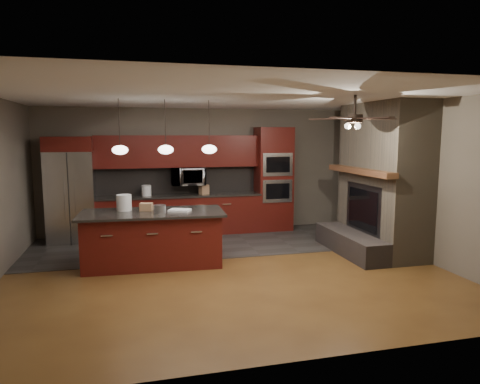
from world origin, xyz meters
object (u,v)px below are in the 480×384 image
object	(u,v)px
white_bucket	(124,203)
cardboard_box	(146,207)
refrigerator	(71,190)
kitchen_island	(153,238)
oven_tower	(273,179)
paint_can	(160,209)
paint_tray	(180,210)
counter_bucket	(146,190)
counter_box	(204,189)
microwave	(188,176)

from	to	relation	value
white_bucket	cardboard_box	bearing A→B (deg)	-15.83
refrigerator	kitchen_island	world-z (taller)	refrigerator
white_bucket	oven_tower	bearing A→B (deg)	29.53
kitchen_island	paint_can	world-z (taller)	paint_can
paint_tray	counter_bucket	distance (m)	2.24
paint_can	counter_bucket	size ratio (longest dim) A/B	0.87
refrigerator	white_bucket	size ratio (longest dim) A/B	7.92
kitchen_island	cardboard_box	distance (m)	0.55
oven_tower	counter_bucket	xyz separation A→B (m)	(-2.89, 0.01, -0.18)
kitchen_island	paint_tray	world-z (taller)	paint_tray
counter_box	refrigerator	bearing A→B (deg)	156.39
white_bucket	paint_tray	bearing A→B (deg)	-18.30
microwave	refrigerator	world-z (taller)	refrigerator
paint_tray	counter_bucket	xyz separation A→B (m)	(-0.48, 2.19, 0.08)
kitchen_island	counter_box	size ratio (longest dim) A/B	11.54
refrigerator	cardboard_box	size ratio (longest dim) A/B	10.52
refrigerator	paint_can	xyz separation A→B (m)	(1.66, -2.19, -0.10)
white_bucket	paint_tray	distance (m)	0.97
oven_tower	counter_bucket	distance (m)	2.89
kitchen_island	white_bucket	world-z (taller)	white_bucket
oven_tower	cardboard_box	world-z (taller)	oven_tower
kitchen_island	counter_box	bearing A→B (deg)	62.62
white_bucket	counter_box	xyz separation A→B (m)	(1.68, 1.84, -0.05)
white_bucket	paint_can	distance (m)	0.70
cardboard_box	paint_can	bearing A→B (deg)	-39.34
oven_tower	cardboard_box	xyz separation A→B (m)	(-2.95, -1.98, -0.21)
kitchen_island	paint_can	distance (m)	0.56
microwave	cardboard_box	xyz separation A→B (m)	(-0.98, -2.04, -0.31)
microwave	counter_bucket	bearing A→B (deg)	-176.86
cardboard_box	counter_box	xyz separation A→B (m)	(1.31, 1.94, 0.02)
oven_tower	microwave	world-z (taller)	oven_tower
white_bucket	counter_bucket	size ratio (longest dim) A/B	1.18
refrigerator	white_bucket	bearing A→B (deg)	-58.98
microwave	paint_can	bearing A→B (deg)	-108.26
oven_tower	white_bucket	world-z (taller)	oven_tower
oven_tower	kitchen_island	bearing A→B (deg)	-143.43
microwave	paint_can	distance (m)	2.46
refrigerator	counter_bucket	bearing A→B (deg)	3.06
microwave	kitchen_island	xyz separation A→B (m)	(-0.88, -2.18, -0.84)
paint_tray	counter_bucket	world-z (taller)	counter_bucket
paint_can	cardboard_box	distance (m)	0.35
microwave	refrigerator	xyz separation A→B (m)	(-2.43, -0.13, -0.21)
paint_can	counter_box	distance (m)	2.48
refrigerator	white_bucket	world-z (taller)	refrigerator
paint_can	paint_tray	world-z (taller)	paint_can
refrigerator	paint_tray	xyz separation A→B (m)	(2.00, -2.11, -0.15)
white_bucket	paint_can	world-z (taller)	white_bucket
refrigerator	cardboard_box	xyz separation A→B (m)	(1.46, -1.91, -0.10)
kitchen_island	counter_box	xyz separation A→B (m)	(1.22, 2.08, 0.54)
oven_tower	refrigerator	world-z (taller)	oven_tower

